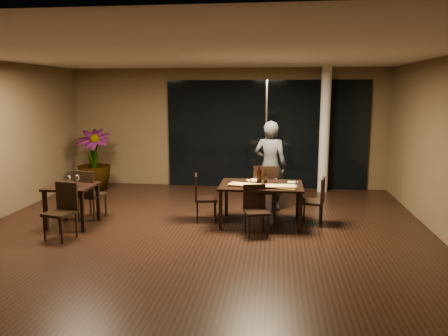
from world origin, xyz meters
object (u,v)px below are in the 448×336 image
potted_plant (94,160)px  bottle_a (259,176)px  main_table (261,188)px  chair_side_near (63,207)px  bottle_c (259,174)px  chair_main_far (265,187)px  bottle_b (266,176)px  chair_main_left (202,195)px  chair_main_near (256,207)px  diner (270,166)px  chair_side_far (88,192)px  chair_main_right (317,198)px  side_table (72,192)px

potted_plant → bottle_a: bearing=-28.9°
main_table → chair_side_near: size_ratio=1.62×
bottle_a → bottle_c: size_ratio=0.87×
chair_main_far → bottle_b: size_ratio=3.67×
chair_main_left → chair_main_near: bearing=-131.9°
chair_main_left → diner: bearing=-62.6°
chair_side_near → bottle_a: bearing=34.9°
chair_main_near → chair_main_far: bearing=67.8°
chair_side_far → bottle_a: 3.25m
diner → chair_main_far: bearing=91.6°
main_table → potted_plant: bearing=150.8°
chair_main_far → chair_main_left: (-1.17, -0.52, -0.07)m
chair_side_near → bottle_b: (3.33, 1.21, 0.37)m
chair_side_near → chair_main_right: bearing=30.7°
side_table → chair_side_far: chair_side_far is taller
main_table → chair_side_far: chair_side_far is taller
chair_main_right → main_table: bearing=-71.5°
diner → bottle_a: 1.01m
chair_main_left → chair_side_far: size_ratio=0.93×
chair_side_far → diner: diner is taller
chair_main_right → chair_side_far: 4.29m
chair_main_far → potted_plant: bearing=-28.4°
main_table → chair_main_far: 0.60m
chair_side_far → diner: bearing=-147.2°
chair_main_left → diner: size_ratio=0.48×
potted_plant → chair_main_near: bearing=-35.2°
chair_main_far → chair_main_near: size_ratio=1.19×
bottle_a → bottle_b: 0.13m
chair_main_left → diner: 1.64m
chair_side_near → bottle_c: bottle_c is taller
bottle_c → chair_main_right: bearing=2.0°
main_table → potted_plant: 4.82m
side_table → chair_main_far: 3.62m
chair_main_left → chair_main_right: (2.13, 0.04, -0.01)m
side_table → potted_plant: size_ratio=0.53×
main_table → chair_main_near: (-0.07, -0.57, -0.20)m
chair_main_near → chair_side_far: 3.24m
chair_main_near → chair_main_left: size_ratio=0.95×
bottle_c → chair_main_near: bearing=-92.8°
bottle_b → bottle_c: size_ratio=0.80×
chair_side_far → chair_side_near: (0.03, -1.06, -0.02)m
chair_main_near → potted_plant: bearing=128.7°
chair_main_left → chair_side_near: (-2.13, -1.23, 0.02)m
potted_plant → bottle_c: bearing=-28.6°
chair_main_right → chair_side_near: size_ratio=0.94×
diner → potted_plant: (-4.35, 1.31, -0.17)m
chair_main_left → bottle_a: (1.06, -0.01, 0.40)m
chair_main_near → potted_plant: 5.07m
side_table → chair_main_far: bearing=17.5°
chair_main_far → diner: bearing=-107.2°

